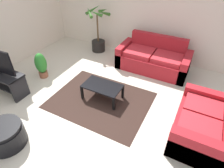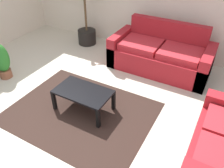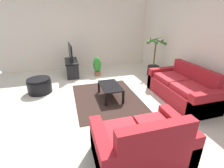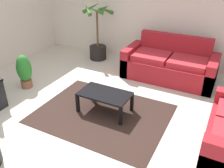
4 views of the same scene
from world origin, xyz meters
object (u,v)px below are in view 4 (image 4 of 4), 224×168
coffee_table (105,96)px  couch_main (169,65)px  potted_plant_small (24,71)px  potted_palm (98,41)px

coffee_table → couch_main: bearing=70.8°
coffee_table → potted_plant_small: potted_plant_small is taller
couch_main → potted_palm: (-1.95, 0.27, 0.17)m
potted_palm → couch_main: bearing=-7.8°
couch_main → potted_palm: bearing=172.2°
potted_plant_small → couch_main: bearing=35.3°
couch_main → potted_plant_small: (-2.48, -1.76, 0.07)m
coffee_table → potted_palm: bearing=123.0°
potted_plant_small → potted_palm: bearing=75.4°
coffee_table → potted_plant_small: size_ratio=1.24×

